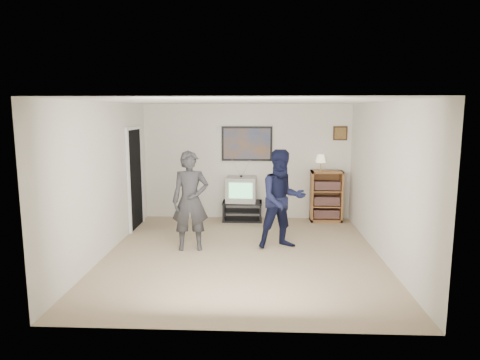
# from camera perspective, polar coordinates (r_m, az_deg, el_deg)

# --- Properties ---
(room_shell) EXTENTS (4.51, 5.00, 2.51)m
(room_shell) POSITION_cam_1_polar(r_m,az_deg,el_deg) (7.23, 0.44, 0.42)
(room_shell) COLOR #92765C
(room_shell) RESTS_ON ground
(media_stand) EXTENTS (0.84, 0.47, 0.42)m
(media_stand) POSITION_cam_1_polar(r_m,az_deg,el_deg) (9.28, 0.30, -4.15)
(media_stand) COLOR black
(media_stand) RESTS_ON room_shell
(crt_television) EXTENTS (0.65, 0.56, 0.53)m
(crt_television) POSITION_cam_1_polar(r_m,az_deg,el_deg) (9.18, 0.16, -1.24)
(crt_television) COLOR #9E9E99
(crt_television) RESTS_ON media_stand
(bookshelf) EXTENTS (0.67, 0.38, 1.09)m
(bookshelf) POSITION_cam_1_polar(r_m,az_deg,el_deg) (9.36, 11.42, -2.11)
(bookshelf) COLOR brown
(bookshelf) RESTS_ON room_shell
(table_lamp) EXTENTS (0.22, 0.22, 0.34)m
(table_lamp) POSITION_cam_1_polar(r_m,az_deg,el_deg) (9.25, 10.71, 2.28)
(table_lamp) COLOR #F8E7BB
(table_lamp) RESTS_ON bookshelf
(person_tall) EXTENTS (0.67, 0.49, 1.70)m
(person_tall) POSITION_cam_1_polar(r_m,az_deg,el_deg) (7.29, -6.63, -2.78)
(person_tall) COLOR #2C2B2E
(person_tall) RESTS_ON room_shell
(person_short) EXTENTS (0.98, 0.85, 1.71)m
(person_short) POSITION_cam_1_polar(r_m,az_deg,el_deg) (7.37, 5.64, -2.57)
(person_short) COLOR black
(person_short) RESTS_ON room_shell
(controller_left) EXTENTS (0.04, 0.12, 0.03)m
(controller_left) POSITION_cam_1_polar(r_m,az_deg,el_deg) (7.43, -6.60, 0.12)
(controller_left) COLOR white
(controller_left) RESTS_ON person_tall
(controller_right) EXTENTS (0.04, 0.12, 0.04)m
(controller_right) POSITION_cam_1_polar(r_m,az_deg,el_deg) (7.60, 5.34, -0.48)
(controller_right) COLOR white
(controller_right) RESTS_ON person_short
(poster) EXTENTS (1.10, 0.03, 0.75)m
(poster) POSITION_cam_1_polar(r_m,az_deg,el_deg) (9.30, 0.93, 4.86)
(poster) COLOR black
(poster) RESTS_ON room_shell
(air_vent) EXTENTS (0.28, 0.02, 0.14)m
(air_vent) POSITION_cam_1_polar(r_m,az_deg,el_deg) (9.32, -2.47, 6.71)
(air_vent) COLOR white
(air_vent) RESTS_ON room_shell
(small_picture) EXTENTS (0.30, 0.03, 0.30)m
(small_picture) POSITION_cam_1_polar(r_m,az_deg,el_deg) (9.45, 13.22, 6.08)
(small_picture) COLOR black
(small_picture) RESTS_ON room_shell
(doorway) EXTENTS (0.03, 0.85, 2.00)m
(doorway) POSITION_cam_1_polar(r_m,az_deg,el_deg) (8.86, -13.85, 0.14)
(doorway) COLOR black
(doorway) RESTS_ON room_shell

